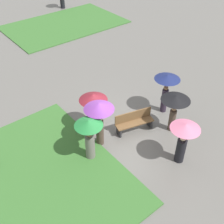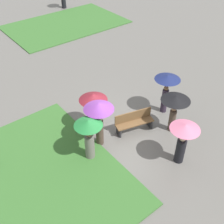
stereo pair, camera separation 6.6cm
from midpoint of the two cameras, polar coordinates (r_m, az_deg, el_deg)
ground_plane at (r=12.08m, az=0.75°, el=-3.90°), size 90.00×90.00×0.00m
lawn_patch_far at (r=22.63m, az=-9.25°, el=17.19°), size 8.63×5.55×0.06m
park_bench at (r=11.89m, az=4.64°, el=-1.87°), size 1.71×0.85×0.90m
crowd_person_maroon at (r=11.38m, az=-3.65°, el=2.07°), size 1.17×1.17×1.78m
crowd_person_pink at (r=10.33m, az=14.48°, el=-4.73°), size 1.08×1.08×1.82m
crowd_person_black at (r=11.54m, az=12.85°, el=1.74°), size 1.20×1.20×1.78m
crowd_person_purple at (r=10.52m, az=-2.49°, el=-0.18°), size 1.16×1.16×2.03m
crowd_person_green at (r=10.15m, az=-4.55°, el=-4.13°), size 1.04×1.04×1.86m
crowd_person_navy at (r=12.51m, az=11.22°, el=5.55°), size 1.13×1.13×1.93m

